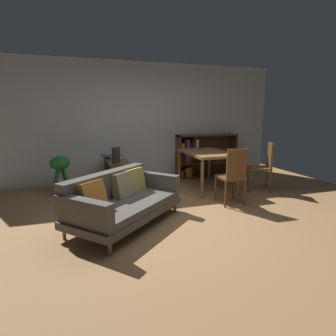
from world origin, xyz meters
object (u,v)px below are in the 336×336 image
at_px(desk_speaker, 116,155).
at_px(dining_table, 207,155).
at_px(open_laptop, 113,157).
at_px(bookshelf, 202,155).
at_px(dining_chair_far, 233,174).
at_px(fabric_couch, 121,199).
at_px(dining_chair_near, 263,165).
at_px(potted_floor_plant, 60,172).
at_px(media_console, 117,176).

bearing_deg(desk_speaker, dining_table, -3.83).
bearing_deg(desk_speaker, open_laptop, 89.99).
bearing_deg(bookshelf, dining_chair_far, -100.92).
height_order(open_laptop, desk_speaker, desk_speaker).
distance_m(fabric_couch, open_laptop, 2.07).
xyz_separation_m(open_laptop, dining_table, (1.84, -0.74, 0.05)).
bearing_deg(fabric_couch, dining_table, 33.51).
distance_m(fabric_couch, dining_chair_near, 3.11).
height_order(potted_floor_plant, bookshelf, bookshelf).
bearing_deg(dining_table, dining_chair_far, -91.47).
bearing_deg(open_laptop, desk_speaker, -90.01).
height_order(open_laptop, dining_table, dining_table).
bearing_deg(bookshelf, dining_chair_near, -67.75).
distance_m(potted_floor_plant, dining_table, 2.92).
xyz_separation_m(open_laptop, desk_speaker, (-0.00, -0.62, 0.12)).
bearing_deg(dining_table, potted_floor_plant, 170.94).
bearing_deg(desk_speaker, bookshelf, 22.90).
relative_size(dining_table, bookshelf, 0.87).
bearing_deg(bookshelf, dining_table, -109.96).
xyz_separation_m(open_laptop, dining_chair_near, (2.87, -1.25, -0.11)).
xyz_separation_m(fabric_couch, dining_chair_near, (3.00, 0.80, 0.18)).
bearing_deg(dining_chair_far, bookshelf, 79.08).
bearing_deg(potted_floor_plant, dining_table, -9.06).
relative_size(potted_floor_plant, dining_table, 0.56).
bearing_deg(dining_chair_far, potted_floor_plant, 151.53).
distance_m(dining_chair_near, dining_chair_far, 1.21).
distance_m(media_console, dining_chair_far, 2.36).
bearing_deg(dining_chair_far, media_console, 138.75).
height_order(media_console, dining_table, dining_table).
relative_size(open_laptop, dining_table, 0.34).
bearing_deg(potted_floor_plant, media_console, 0.11).
height_order(desk_speaker, dining_table, desk_speaker).
height_order(dining_chair_near, bookshelf, bookshelf).
distance_m(desk_speaker, bookshelf, 2.44).
distance_m(fabric_couch, desk_speaker, 1.49).
height_order(dining_chair_far, bookshelf, bookshelf).
xyz_separation_m(potted_floor_plant, dining_chair_near, (3.91, -0.96, 0.09)).
xyz_separation_m(dining_chair_near, bookshelf, (-0.64, 1.57, -0.01)).
relative_size(open_laptop, desk_speaker, 1.54).
height_order(potted_floor_plant, dining_chair_near, dining_chair_near).
distance_m(fabric_couch, dining_table, 2.39).
xyz_separation_m(fabric_couch, dining_table, (1.97, 1.30, 0.34)).
bearing_deg(fabric_couch, bookshelf, 45.16).
bearing_deg(desk_speaker, media_console, 81.13).
height_order(potted_floor_plant, dining_chair_far, dining_chair_far).
bearing_deg(desk_speaker, dining_chair_near, -12.27).
distance_m(media_console, dining_table, 1.89).
relative_size(fabric_couch, dining_chair_far, 1.88).
bearing_deg(fabric_couch, desk_speaker, 84.99).
xyz_separation_m(fabric_couch, bookshelf, (2.36, 2.37, 0.17)).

